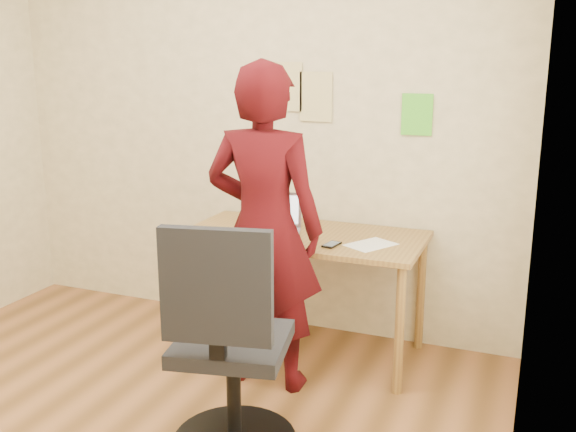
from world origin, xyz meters
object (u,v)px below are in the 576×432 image
at_px(person, 264,229).
at_px(desk, 303,248).
at_px(phone, 332,245).
at_px(laptop, 275,223).
at_px(office_chair, 229,358).

bearing_deg(person, desk, -100.89).
xyz_separation_m(desk, person, (-0.06, -0.44, 0.22)).
bearing_deg(phone, laptop, 167.48).
xyz_separation_m(phone, office_chair, (-0.16, -0.94, -0.28)).
height_order(laptop, person, person).
height_order(phone, office_chair, office_chair).
distance_m(desk, person, 0.49).
bearing_deg(desk, phone, -37.13).
xyz_separation_m(laptop, office_chair, (0.25, -1.10, -0.32)).
height_order(desk, phone, phone).
bearing_deg(person, laptop, -78.03).
distance_m(laptop, office_chair, 1.17).
relative_size(desk, laptop, 3.88).
bearing_deg(person, phone, -141.21).
bearing_deg(laptop, office_chair, -93.82).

